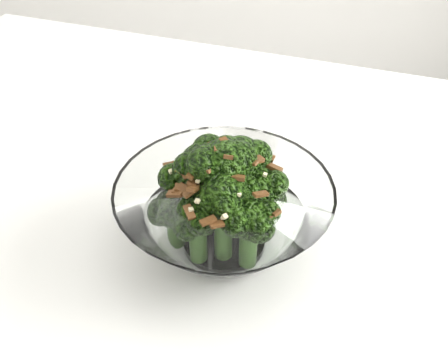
{
  "coord_description": "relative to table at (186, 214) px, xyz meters",
  "views": [
    {
      "loc": [
        0.14,
        -0.5,
        1.16
      ],
      "look_at": [
        0.13,
        -0.11,
        0.85
      ],
      "focal_mm": 40.0,
      "sensor_mm": 36.0,
      "label": 1
    }
  ],
  "objects": [
    {
      "name": "broccoli_dish",
      "position": [
        0.06,
        -0.12,
        0.12
      ],
      "size": [
        0.23,
        0.23,
        0.14
      ],
      "color": "white",
      "rests_on": "table"
    },
    {
      "name": "table",
      "position": [
        0.0,
        0.0,
        0.0
      ],
      "size": [
        1.39,
        1.13,
        0.75
      ],
      "color": "white",
      "rests_on": "ground"
    }
  ]
}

